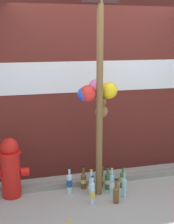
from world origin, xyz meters
TOP-DOWN VIEW (x-y plane):
  - ground_plane at (0.00, 0.00)m, footprint 14.00×14.00m
  - building_wall at (-0.00, 1.31)m, footprint 10.00×0.21m
  - curb_strip at (0.00, 0.81)m, footprint 8.00×0.12m
  - memorial_post at (-0.21, 0.54)m, footprint 0.54×0.27m
  - fire_hydrant at (-1.34, 0.73)m, footprint 0.47×0.28m
  - bottle_0 at (-0.37, 0.70)m, footprint 0.08×0.08m
  - bottle_1 at (-0.32, 0.47)m, footprint 0.07×0.07m
  - bottle_2 at (-0.04, 0.44)m, footprint 0.06×0.06m
  - bottle_3 at (-0.05, 0.59)m, footprint 0.08×0.08m
  - bottle_4 at (-0.11, 0.69)m, footprint 0.07×0.07m
  - bottle_5 at (0.08, 0.30)m, footprint 0.06×0.06m
  - bottle_6 at (-0.07, 0.20)m, footprint 0.08×0.08m
  - bottle_7 at (0.17, 0.58)m, footprint 0.07×0.07m
  - bottle_8 at (-0.37, 0.25)m, footprint 0.06×0.06m
  - bottle_9 at (-0.58, 0.61)m, footprint 0.08×0.08m
  - bottle_10 at (-0.21, 0.59)m, footprint 0.06×0.06m
  - litter_0 at (-0.74, -0.05)m, footprint 0.10×0.12m

SIDE VIEW (x-z plane):
  - ground_plane at x=0.00m, z-range 0.00..0.00m
  - litter_0 at x=-0.74m, z-range 0.00..0.01m
  - curb_strip at x=0.00m, z-range 0.00..0.08m
  - bottle_7 at x=0.17m, z-range -0.03..0.28m
  - bottle_0 at x=-0.37m, z-range -0.04..0.29m
  - bottle_6 at x=-0.07m, z-range -0.04..0.29m
  - bottle_3 at x=-0.05m, z-range -0.04..0.30m
  - bottle_5 at x=0.08m, z-range -0.03..0.32m
  - bottle_1 at x=-0.32m, z-range -0.04..0.33m
  - bottle_9 at x=-0.58m, z-range -0.03..0.33m
  - bottle_2 at x=-0.04m, z-range -0.03..0.33m
  - bottle_8 at x=-0.37m, z-range -0.04..0.34m
  - bottle_10 at x=-0.21m, z-range -0.04..0.36m
  - bottle_4 at x=-0.11m, z-range -0.05..0.38m
  - fire_hydrant at x=-1.34m, z-range 0.00..0.81m
  - memorial_post at x=-0.21m, z-range 0.17..2.98m
  - building_wall at x=0.00m, z-range 0.00..3.45m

